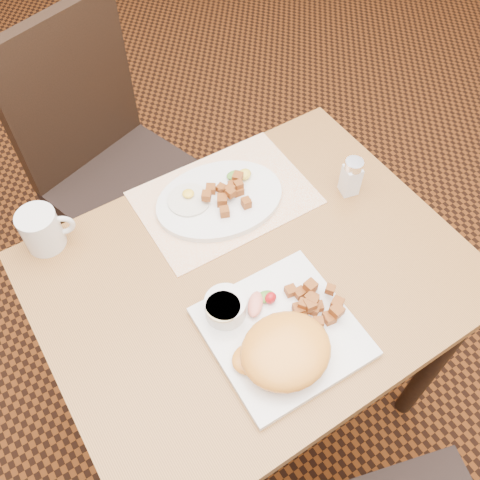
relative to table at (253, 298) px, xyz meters
name	(u,v)px	position (x,y,z in m)	size (l,w,h in m)	color
ground	(249,395)	(0.00, 0.00, -0.64)	(8.00, 8.00, 0.00)	black
table	(253,298)	(0.00, 0.00, 0.00)	(0.90, 0.70, 0.75)	#98632F
chair_far	(109,157)	(-0.07, 0.70, -0.10)	(0.53, 0.54, 0.97)	black
placemat	(225,198)	(0.06, 0.21, 0.11)	(0.40, 0.28, 0.00)	white
plate_square	(282,332)	(-0.03, -0.15, 0.12)	(0.28, 0.28, 0.02)	silver
plate_oval	(220,200)	(0.04, 0.21, 0.12)	(0.30, 0.23, 0.02)	silver
hollandaise_mound	(285,351)	(-0.07, -0.20, 0.16)	(0.18, 0.16, 0.06)	orange
ramekin	(225,307)	(-0.11, -0.06, 0.15)	(0.09, 0.08, 0.05)	silver
garnish_sq	(261,301)	(-0.04, -0.08, 0.14)	(0.08, 0.06, 0.03)	#387223
fried_egg	(189,199)	(-0.02, 0.24, 0.13)	(0.10, 0.10, 0.02)	white
garnish_ov	(240,175)	(0.12, 0.24, 0.14)	(0.06, 0.05, 0.02)	#387223
salt_shaker	(351,176)	(0.32, 0.07, 0.16)	(0.05, 0.05, 0.10)	white
coffee_mug	(42,230)	(-0.34, 0.32, 0.16)	(0.11, 0.09, 0.10)	silver
home_fries_sq	(314,303)	(0.05, -0.14, 0.14)	(0.10, 0.12, 0.04)	#964C18
home_fries_ov	(229,193)	(0.06, 0.20, 0.14)	(0.12, 0.11, 0.04)	#964C18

